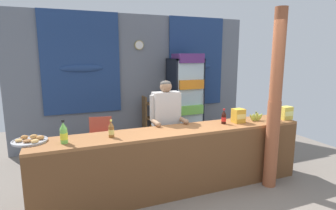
% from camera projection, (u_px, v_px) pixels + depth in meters
% --- Properties ---
extents(ground_plane, '(7.82, 7.82, 0.00)m').
position_uv_depth(ground_plane, '(168.00, 171.00, 4.78)').
color(ground_plane, slate).
extents(back_wall_curtained, '(5.42, 0.22, 2.89)m').
position_uv_depth(back_wall_curtained, '(138.00, 78.00, 6.19)').
color(back_wall_curtained, slate).
rests_on(back_wall_curtained, ground).
extents(stall_counter, '(4.02, 0.59, 0.95)m').
position_uv_depth(stall_counter, '(181.00, 155.00, 3.90)').
color(stall_counter, '#935B33').
rests_on(stall_counter, ground).
extents(timber_post, '(0.22, 0.20, 2.68)m').
position_uv_depth(timber_post, '(275.00, 105.00, 4.03)').
color(timber_post, '#995133').
rests_on(timber_post, ground).
extents(drink_fridge, '(0.70, 0.67, 2.04)m').
position_uv_depth(drink_fridge, '(185.00, 95.00, 6.19)').
color(drink_fridge, black).
rests_on(drink_fridge, ground).
extents(bottle_shelf_rack, '(0.48, 0.28, 1.11)m').
position_uv_depth(bottle_shelf_rack, '(154.00, 119.00, 6.19)').
color(bottle_shelf_rack, brown).
rests_on(bottle_shelf_rack, ground).
extents(plastic_lawn_chair, '(0.50, 0.50, 0.86)m').
position_uv_depth(plastic_lawn_chair, '(101.00, 137.00, 5.08)').
color(plastic_lawn_chair, '#E5563D').
rests_on(plastic_lawn_chair, ground).
extents(shopkeeper, '(0.54, 0.42, 1.61)m').
position_uv_depth(shopkeeper, '(166.00, 117.00, 4.40)').
color(shopkeeper, '#28282D').
rests_on(shopkeeper, ground).
extents(soda_bottle_lime_soda, '(0.09, 0.09, 0.30)m').
position_uv_depth(soda_bottle_lime_soda, '(64.00, 133.00, 3.31)').
color(soda_bottle_lime_soda, '#75C64C').
rests_on(soda_bottle_lime_soda, stall_counter).
extents(soda_bottle_cola, '(0.07, 0.07, 0.24)m').
position_uv_depth(soda_bottle_cola, '(224.00, 117.00, 4.25)').
color(soda_bottle_cola, black).
rests_on(soda_bottle_cola, stall_counter).
extents(soda_bottle_iced_tea, '(0.08, 0.08, 0.24)m').
position_uv_depth(soda_bottle_iced_tea, '(111.00, 130.00, 3.56)').
color(soda_bottle_iced_tea, brown).
rests_on(soda_bottle_iced_tea, stall_counter).
extents(soda_bottle_water, '(0.08, 0.08, 0.25)m').
position_uv_depth(soda_bottle_water, '(274.00, 115.00, 4.44)').
color(soda_bottle_water, silver).
rests_on(soda_bottle_water, stall_counter).
extents(snack_box_instant_noodle, '(0.19, 0.15, 0.22)m').
position_uv_depth(snack_box_instant_noodle, '(286.00, 113.00, 4.56)').
color(snack_box_instant_noodle, '#EAD14C').
rests_on(snack_box_instant_noodle, stall_counter).
extents(snack_box_choco_powder, '(0.18, 0.16, 0.22)m').
position_uv_depth(snack_box_choco_powder, '(238.00, 116.00, 4.34)').
color(snack_box_choco_powder, gold).
rests_on(snack_box_choco_powder, stall_counter).
extents(pastry_tray, '(0.42, 0.42, 0.07)m').
position_uv_depth(pastry_tray, '(30.00, 140.00, 3.37)').
color(pastry_tray, '#BCBCC1').
rests_on(pastry_tray, stall_counter).
extents(banana_bunch, '(0.27, 0.05, 0.16)m').
position_uv_depth(banana_bunch, '(256.00, 117.00, 4.46)').
color(banana_bunch, '#B7C647').
rests_on(banana_bunch, stall_counter).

